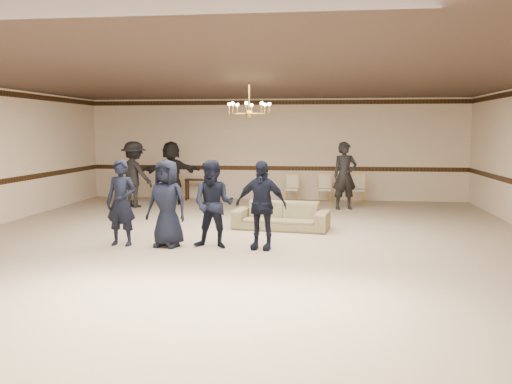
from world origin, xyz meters
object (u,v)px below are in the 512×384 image
boy_c (213,204)px  console_table (198,189)px  adult_left (134,174)px  adult_mid (171,173)px  chandelier (249,98)px  boy_b (167,203)px  boy_a (121,203)px  banquet_chair_left (292,189)px  adult_right (345,176)px  boy_d (261,205)px  settee (281,216)px  banquet_chair_right (358,190)px  banquet_chair_mid (325,189)px

boy_c → console_table: (-1.91, 6.89, -0.49)m
adult_left → adult_mid: size_ratio=1.00×
chandelier → boy_c: bearing=-109.3°
boy_b → adult_left: (-2.47, 5.10, 0.12)m
boy_a → banquet_chair_left: bearing=73.0°
adult_mid → adult_right: size_ratio=1.00×
boy_a → boy_d: bearing=6.3°
boy_d → console_table: 7.46m
settee → boy_c: bearing=-110.1°
chandelier → boy_c: size_ratio=0.57×
settee → console_table: 5.68m
boy_c → console_table: boy_c is taller
adult_left → chandelier: bearing=158.8°
chandelier → adult_mid: (-2.96, 4.40, -1.93)m
adult_mid → banquet_chair_right: size_ratio=2.25×
settee → console_table: console_table is taller
adult_right → banquet_chair_right: size_ratio=2.25×
banquet_chair_mid → boy_d: bearing=-96.9°
adult_right → banquet_chair_mid: adult_right is taller
banquet_chair_right → adult_mid: bearing=-167.4°
boy_a → boy_c: (1.80, 0.00, 0.00)m
adult_mid → console_table: size_ratio=2.37×
adult_left → console_table: adult_left is taller
console_table → boy_b: bearing=-81.1°
boy_a → banquet_chair_mid: 7.75m
adult_right → adult_left: bearing=165.5°
banquet_chair_left → banquet_chair_right: bearing=1.2°
boy_d → adult_left: (-4.27, 5.10, 0.12)m
boy_d → boy_c: bearing=-170.5°
boy_c → banquet_chair_left: (1.09, 6.69, -0.41)m
banquet_chair_mid → boy_c: bearing=-104.2°
chandelier → banquet_chair_left: 5.86m
banquet_chair_right → adult_left: bearing=-162.7°
boy_a → boy_c: size_ratio=1.00×
settee → adult_right: adult_right is taller
chandelier → banquet_chair_right: (2.60, 5.29, -2.45)m
adult_right → banquet_chair_left: 2.08m
settee → chandelier: bearing=-124.5°
settee → console_table: bearing=130.2°
chandelier → banquet_chair_left: size_ratio=1.12×
banquet_chair_mid → adult_right: bearing=-64.0°
adult_right → boy_d: bearing=-125.2°
boy_b → adult_mid: (-1.57, 5.80, 0.12)m
settee → boy_d: bearing=-87.8°
chandelier → banquet_chair_right: chandelier is taller
adult_left → banquet_chair_left: bearing=-137.7°
settee → console_table: size_ratio=2.65×
settee → banquet_chair_left: bearing=98.4°
banquet_chair_mid → boy_b: bearing=-110.9°
banquet_chair_mid → console_table: 4.01m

